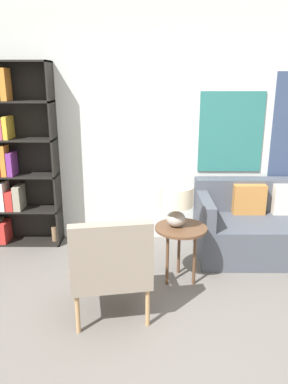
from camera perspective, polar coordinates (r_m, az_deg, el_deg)
The scene contains 7 objects.
ground_plane at distance 3.00m, azimuth 3.53°, elevation -22.51°, with size 14.00×14.00×0.00m, color #66605B.
wall_back at distance 4.38m, azimuth 3.00°, elevation 9.67°, with size 6.40×0.08×2.70m.
bookshelf at distance 4.55m, azimuth -20.66°, elevation 4.71°, with size 0.95×0.30×2.08m.
armchair at distance 3.02m, azimuth -5.10°, elevation -10.78°, with size 0.72×0.68×0.89m.
couch at distance 4.43m, azimuth 18.65°, elevation -5.05°, with size 1.63×0.85×0.80m.
side_table at distance 3.58m, azimuth 5.64°, elevation -6.32°, with size 0.49×0.49×0.56m.
table_lamp at distance 3.48m, azimuth 4.96°, elevation -1.37°, with size 0.31×0.31×0.39m.
Camera 1 is at (-0.16, -2.31, 1.91)m, focal length 35.00 mm.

